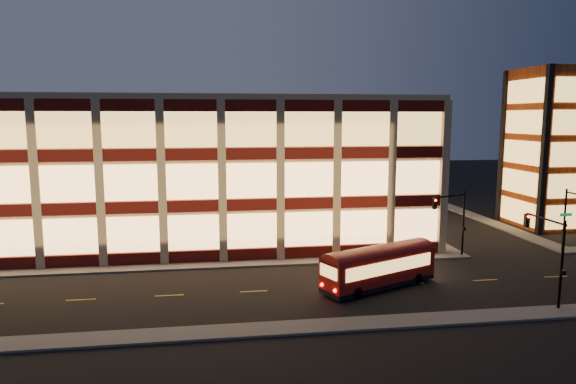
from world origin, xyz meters
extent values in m
plane|color=black|center=(0.00, 0.00, 0.00)|extent=(200.00, 200.00, 0.00)
cube|color=#514F4C|center=(-3.00, 1.00, 0.07)|extent=(54.00, 2.00, 0.15)
cube|color=#514F4C|center=(23.00, 17.00, 0.07)|extent=(2.00, 30.00, 0.15)
cube|color=#514F4C|center=(34.00, 17.00, 0.07)|extent=(2.00, 30.00, 0.15)
cube|color=#514F4C|center=(0.00, -13.00, 0.07)|extent=(100.00, 2.00, 0.15)
cube|color=tan|center=(-3.00, 17.00, 7.00)|extent=(50.00, 30.00, 14.00)
cube|color=tan|center=(-3.00, 17.00, 14.25)|extent=(50.40, 30.40, 0.50)
cube|color=#470C0A|center=(-3.00, 1.88, 0.65)|extent=(50.10, 0.25, 1.00)
cube|color=#FFB56B|center=(-3.00, 1.90, 2.75)|extent=(49.00, 0.20, 3.00)
cube|color=#470C0A|center=(22.12, 17.00, 0.65)|extent=(0.25, 30.10, 1.00)
cube|color=#FFB56B|center=(22.10, 17.00, 2.75)|extent=(0.20, 29.00, 3.00)
cube|color=#470C0A|center=(-3.00, 1.88, 5.05)|extent=(50.10, 0.25, 1.00)
cube|color=#FFB56B|center=(-3.00, 1.90, 7.15)|extent=(49.00, 0.20, 3.00)
cube|color=#470C0A|center=(22.12, 17.00, 5.05)|extent=(0.25, 30.10, 1.00)
cube|color=#FFB56B|center=(22.10, 17.00, 7.15)|extent=(0.20, 29.00, 3.00)
cube|color=#470C0A|center=(-3.00, 1.88, 9.45)|extent=(50.10, 0.25, 1.00)
cube|color=#FFB56B|center=(-3.00, 1.90, 11.55)|extent=(49.00, 0.20, 3.00)
cube|color=#470C0A|center=(22.12, 17.00, 9.45)|extent=(0.25, 30.10, 1.00)
cube|color=#FFB56B|center=(22.10, 17.00, 11.55)|extent=(0.20, 29.00, 3.00)
cube|color=#8C3814|center=(40.00, 12.00, 9.00)|extent=(8.00, 8.00, 18.00)
cube|color=black|center=(36.00, 8.00, 9.00)|extent=(0.60, 0.60, 18.00)
cube|color=black|center=(36.00, 16.00, 9.00)|extent=(0.60, 0.60, 18.00)
cube|color=black|center=(44.00, 16.00, 9.00)|extent=(0.60, 0.60, 18.00)
cube|color=#EAAE51|center=(40.00, 7.92, 1.80)|extent=(6.60, 0.16, 2.60)
cube|color=#EAAE51|center=(35.92, 12.00, 1.80)|extent=(0.16, 6.60, 2.60)
cube|color=#EAAE51|center=(40.00, 7.92, 5.20)|extent=(6.60, 0.16, 2.60)
cube|color=#EAAE51|center=(35.92, 12.00, 5.20)|extent=(0.16, 6.60, 2.60)
cube|color=#EAAE51|center=(35.92, 12.00, 8.60)|extent=(0.16, 6.60, 2.60)
cube|color=#EAAE51|center=(35.92, 12.00, 12.00)|extent=(0.16, 6.60, 2.60)
cube|color=#EAAE51|center=(35.92, 12.00, 15.40)|extent=(0.16, 6.60, 2.60)
cylinder|color=black|center=(23.50, 0.80, 3.00)|extent=(0.18, 0.18, 6.00)
cylinder|color=black|center=(21.75, 0.05, 5.70)|extent=(3.56, 1.63, 0.14)
cube|color=black|center=(20.00, -0.70, 5.20)|extent=(0.32, 0.32, 0.95)
sphere|color=#FF0C05|center=(20.00, -0.88, 5.50)|extent=(0.20, 0.20, 0.20)
cube|color=black|center=(23.50, 0.60, 2.60)|extent=(0.25, 0.18, 0.28)
cylinder|color=black|center=(33.50, 0.80, 3.00)|extent=(0.18, 0.18, 6.00)
cube|color=black|center=(33.50, 0.60, 2.60)|extent=(0.25, 0.18, 0.28)
cube|color=#0C7226|center=(33.50, 0.65, 3.60)|extent=(1.20, 0.06, 0.28)
cylinder|color=black|center=(23.50, -12.50, 3.00)|extent=(0.18, 0.18, 6.00)
cylinder|color=black|center=(23.50, -10.50, 5.70)|extent=(0.14, 4.00, 0.14)
cube|color=black|center=(23.50, -8.50, 5.20)|extent=(0.32, 0.32, 0.95)
sphere|color=#FF0C05|center=(23.50, -8.68, 5.50)|extent=(0.20, 0.20, 0.20)
cube|color=black|center=(23.50, -12.70, 2.60)|extent=(0.25, 0.18, 0.28)
cube|color=#910C07|center=(13.27, -6.40, 1.59)|extent=(9.46, 6.00, 2.15)
cube|color=black|center=(13.27, -6.40, 0.33)|extent=(9.46, 6.00, 0.33)
cylinder|color=black|center=(10.98, -8.57, 0.42)|extent=(0.88, 0.60, 0.84)
cylinder|color=black|center=(10.13, -6.70, 0.42)|extent=(0.88, 0.60, 0.84)
cylinder|color=black|center=(16.41, -6.09, 0.42)|extent=(0.88, 0.60, 0.84)
cylinder|color=black|center=(15.56, -4.22, 0.42)|extent=(0.88, 0.60, 0.84)
cube|color=#EAAE51|center=(13.77, -7.49, 1.87)|extent=(7.50, 3.47, 0.93)
cube|color=#EAAE51|center=(12.77, -5.31, 1.87)|extent=(7.50, 3.47, 0.93)
camera|label=1|loc=(1.30, -41.77, 12.53)|focal=32.00mm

